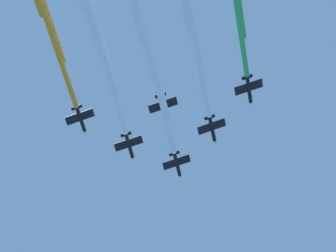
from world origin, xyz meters
TOP-DOWN VIEW (x-y plane):
  - jet_lead at (-7.85, -21.55)m, footprint 25.06×58.29m
  - jet_port_inner at (-22.91, -28.05)m, footprint 25.45×60.31m
  - jet_starboard_inner at (-0.70, -37.19)m, footprint 26.81×61.88m

SIDE VIEW (x-z plane):
  - jet_port_inner at x=-22.91m, z-range 193.66..197.98m
  - jet_lead at x=-7.85m, z-range 194.11..198.40m
  - jet_starboard_inner at x=-0.70m, z-range 195.06..199.38m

